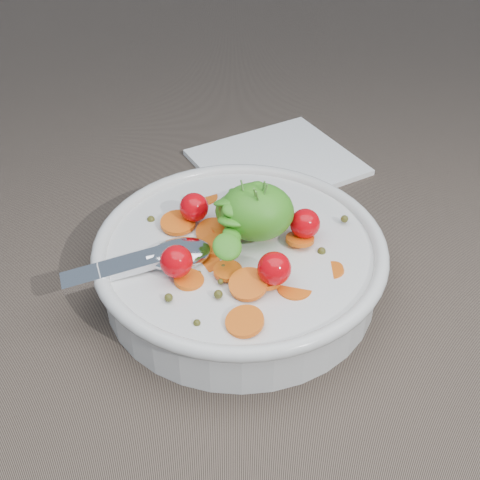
{
  "coord_description": "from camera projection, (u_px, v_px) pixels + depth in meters",
  "views": [
    {
      "loc": [
        -0.02,
        -0.37,
        0.35
      ],
      "look_at": [
        -0.02,
        -0.0,
        0.05
      ],
      "focal_mm": 45.0,
      "sensor_mm": 36.0,
      "label": 1
    }
  ],
  "objects": [
    {
      "name": "ground",
      "position": [
        261.0,
        285.0,
        0.5
      ],
      "size": [
        6.0,
        6.0,
        0.0
      ],
      "primitive_type": "plane",
      "color": "brown",
      "rests_on": "ground"
    },
    {
      "name": "bowl",
      "position": [
        240.0,
        260.0,
        0.49
      ],
      "size": [
        0.25,
        0.23,
        0.1
      ],
      "color": "silver",
      "rests_on": "ground"
    },
    {
      "name": "napkin",
      "position": [
        276.0,
        162.0,
        0.65
      ],
      "size": [
        0.2,
        0.2,
        0.01
      ],
      "primitive_type": "cube",
      "rotation": [
        0.0,
        0.0,
        0.51
      ],
      "color": "white",
      "rests_on": "ground"
    }
  ]
}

